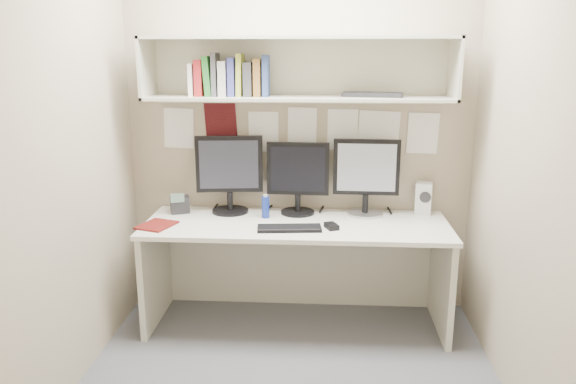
# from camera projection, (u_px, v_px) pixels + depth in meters

# --- Properties ---
(floor) EXTENTS (2.40, 2.00, 0.01)m
(floor) POSITION_uv_depth(u_px,v_px,m) (291.00, 376.00, 3.25)
(floor) COLOR #4C4D52
(floor) RESTS_ON ground
(wall_back) EXTENTS (2.40, 0.02, 2.60)m
(wall_back) POSITION_uv_depth(u_px,v_px,m) (299.00, 129.00, 3.90)
(wall_back) COLOR tan
(wall_back) RESTS_ON ground
(wall_front) EXTENTS (2.40, 0.02, 2.60)m
(wall_front) POSITION_uv_depth(u_px,v_px,m) (274.00, 206.00, 1.97)
(wall_front) COLOR tan
(wall_front) RESTS_ON ground
(wall_left) EXTENTS (0.02, 2.00, 2.60)m
(wall_left) POSITION_uv_depth(u_px,v_px,m) (68.00, 152.00, 3.01)
(wall_left) COLOR tan
(wall_left) RESTS_ON ground
(wall_right) EXTENTS (0.02, 2.00, 2.60)m
(wall_right) POSITION_uv_depth(u_px,v_px,m) (525.00, 158.00, 2.86)
(wall_right) COLOR tan
(wall_right) RESTS_ON ground
(desk) EXTENTS (2.00, 0.70, 0.73)m
(desk) POSITION_uv_depth(u_px,v_px,m) (296.00, 274.00, 3.79)
(desk) COLOR silver
(desk) RESTS_ON floor
(overhead_hutch) EXTENTS (2.00, 0.38, 0.40)m
(overhead_hutch) POSITION_uv_depth(u_px,v_px,m) (299.00, 68.00, 3.66)
(overhead_hutch) COLOR beige
(overhead_hutch) RESTS_ON wall_back
(pinned_papers) EXTENTS (1.92, 0.01, 0.48)m
(pinned_papers) POSITION_uv_depth(u_px,v_px,m) (299.00, 136.00, 3.91)
(pinned_papers) COLOR white
(pinned_papers) RESTS_ON wall_back
(monitor_left) EXTENTS (0.46, 0.25, 0.54)m
(monitor_left) POSITION_uv_depth(u_px,v_px,m) (229.00, 172.00, 3.87)
(monitor_left) COLOR black
(monitor_left) RESTS_ON desk
(monitor_center) EXTENTS (0.43, 0.23, 0.50)m
(monitor_center) POSITION_uv_depth(u_px,v_px,m) (298.00, 175.00, 3.85)
(monitor_center) COLOR black
(monitor_center) RESTS_ON desk
(monitor_right) EXTENTS (0.45, 0.25, 0.52)m
(monitor_right) POSITION_uv_depth(u_px,v_px,m) (366.00, 175.00, 3.82)
(monitor_right) COLOR #A5A5AA
(monitor_right) RESTS_ON desk
(keyboard) EXTENTS (0.42, 0.18, 0.02)m
(keyboard) POSITION_uv_depth(u_px,v_px,m) (289.00, 228.00, 3.55)
(keyboard) COLOR black
(keyboard) RESTS_ON desk
(mouse) EXTENTS (0.10, 0.12, 0.03)m
(mouse) POSITION_uv_depth(u_px,v_px,m) (331.00, 226.00, 3.57)
(mouse) COLOR black
(mouse) RESTS_ON desk
(speaker) EXTENTS (0.13, 0.13, 0.22)m
(speaker) POSITION_uv_depth(u_px,v_px,m) (424.00, 198.00, 3.88)
(speaker) COLOR silver
(speaker) RESTS_ON desk
(blue_bottle) EXTENTS (0.05, 0.05, 0.16)m
(blue_bottle) POSITION_uv_depth(u_px,v_px,m) (266.00, 207.00, 3.79)
(blue_bottle) COLOR navy
(blue_bottle) RESTS_ON desk
(maroon_notebook) EXTENTS (0.26, 0.29, 0.01)m
(maroon_notebook) POSITION_uv_depth(u_px,v_px,m) (157.00, 225.00, 3.62)
(maroon_notebook) COLOR #59120F
(maroon_notebook) RESTS_ON desk
(desk_phone) EXTENTS (0.15, 0.15, 0.15)m
(desk_phone) POSITION_uv_depth(u_px,v_px,m) (180.00, 204.00, 3.91)
(desk_phone) COLOR black
(desk_phone) RESTS_ON desk
(book_stack) EXTENTS (0.52, 0.17, 0.28)m
(book_stack) POSITION_uv_depth(u_px,v_px,m) (230.00, 77.00, 3.66)
(book_stack) COLOR white
(book_stack) RESTS_ON overhead_hutch
(hutch_tray) EXTENTS (0.40, 0.21, 0.03)m
(hutch_tray) POSITION_uv_depth(u_px,v_px,m) (372.00, 95.00, 3.64)
(hutch_tray) COLOR black
(hutch_tray) RESTS_ON overhead_hutch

